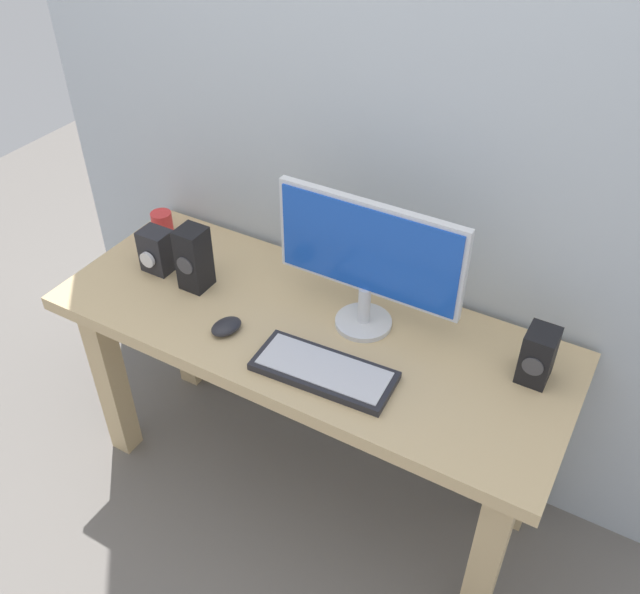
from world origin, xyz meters
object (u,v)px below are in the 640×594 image
(audio_controller, at_px, (156,251))
(speaker_right, at_px, (538,355))
(desk, at_px, (308,357))
(coffee_mug, at_px, (162,223))
(speaker_left, at_px, (194,258))
(mouse, at_px, (226,327))
(keyboard_primary, at_px, (324,371))
(monitor, at_px, (368,257))

(audio_controller, bearing_deg, speaker_right, 5.76)
(desk, bearing_deg, coffee_mug, 166.10)
(desk, distance_m, speaker_left, 0.46)
(mouse, height_order, audio_controller, audio_controller)
(mouse, bearing_deg, audio_controller, 174.98)
(speaker_right, distance_m, coffee_mug, 1.32)
(keyboard_primary, height_order, speaker_right, speaker_right)
(speaker_right, bearing_deg, desk, -169.66)
(keyboard_primary, height_order, audio_controller, audio_controller)
(mouse, xyz_separation_m, coffee_mug, (-0.50, 0.31, 0.02))
(mouse, bearing_deg, speaker_left, 163.16)
(monitor, xyz_separation_m, coffee_mug, (-0.83, 0.08, -0.20))
(monitor, xyz_separation_m, speaker_right, (0.49, 0.03, -0.16))
(mouse, relative_size, speaker_left, 0.47)
(monitor, bearing_deg, desk, -147.47)
(speaker_left, xyz_separation_m, audio_controller, (-0.16, 0.01, -0.03))
(speaker_right, bearing_deg, speaker_left, -173.03)
(mouse, height_order, speaker_left, speaker_left)
(monitor, height_order, coffee_mug, monitor)
(keyboard_primary, height_order, coffee_mug, coffee_mug)
(speaker_right, bearing_deg, monitor, -177.06)
(keyboard_primary, distance_m, speaker_left, 0.57)
(desk, distance_m, coffee_mug, 0.73)
(monitor, height_order, audio_controller, monitor)
(speaker_left, bearing_deg, coffee_mug, 147.96)
(mouse, bearing_deg, speaker_right, 32.74)
(desk, height_order, monitor, monitor)
(desk, bearing_deg, keyboard_primary, -47.10)
(keyboard_primary, xyz_separation_m, audio_controller, (-0.70, 0.15, 0.06))
(coffee_mug, bearing_deg, mouse, -32.11)
(keyboard_primary, bearing_deg, coffee_mug, 158.66)
(speaker_left, relative_size, audio_controller, 1.45)
(audio_controller, distance_m, coffee_mug, 0.22)
(monitor, bearing_deg, audio_controller, -172.26)
(coffee_mug, bearing_deg, audio_controller, -53.98)
(desk, xyz_separation_m, speaker_left, (-0.40, -0.01, 0.23))
(keyboard_primary, xyz_separation_m, speaker_left, (-0.54, 0.14, 0.09))
(desk, bearing_deg, audio_controller, -179.55)
(speaker_left, height_order, audio_controller, speaker_left)
(speaker_right, relative_size, coffee_mug, 1.92)
(monitor, height_order, speaker_right, monitor)
(desk, xyz_separation_m, mouse, (-0.19, -0.14, 0.15))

